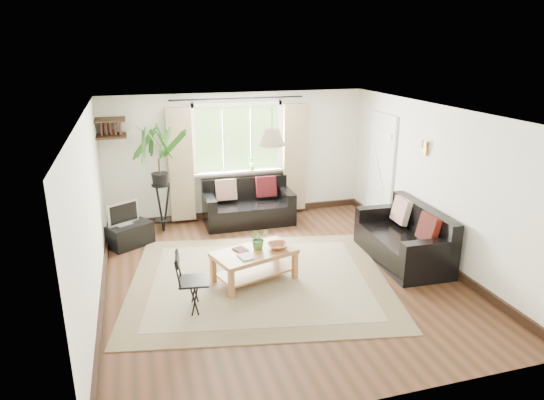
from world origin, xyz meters
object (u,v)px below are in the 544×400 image
object	(u,v)px
sofa_back	(248,203)
tv_stand	(130,235)
folding_chair	(194,282)
sofa_right	(403,236)
coffee_table	(254,266)
palm_stand	(160,180)

from	to	relation	value
sofa_back	tv_stand	distance (m)	2.24
folding_chair	sofa_right	bearing A→B (deg)	-72.83
coffee_table	folding_chair	size ratio (longest dim) A/B	1.45
sofa_right	tv_stand	world-z (taller)	sofa_right
sofa_right	palm_stand	distance (m)	4.23
coffee_table	tv_stand	distance (m)	2.49
tv_stand	folding_chair	size ratio (longest dim) A/B	0.90
sofa_back	folding_chair	distance (m)	3.20
sofa_right	palm_stand	world-z (taller)	palm_stand
tv_stand	palm_stand	bearing A→B (deg)	10.97
sofa_back	sofa_right	world-z (taller)	sofa_right
sofa_right	coffee_table	xyz separation A→B (m)	(-2.40, -0.05, -0.17)
sofa_back	coffee_table	xyz separation A→B (m)	(-0.48, -2.33, -0.15)
sofa_right	sofa_back	bearing A→B (deg)	-137.69
sofa_right	tv_stand	xyz separation A→B (m)	(-4.09, 1.78, -0.22)
sofa_back	palm_stand	world-z (taller)	palm_stand
tv_stand	palm_stand	xyz separation A→B (m)	(0.58, 0.53, 0.77)
sofa_back	palm_stand	distance (m)	1.69
coffee_table	palm_stand	bearing A→B (deg)	115.25
sofa_right	coffee_table	bearing A→B (deg)	-86.57
sofa_right	coffee_table	distance (m)	2.41
palm_stand	folding_chair	size ratio (longest dim) A/B	2.42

